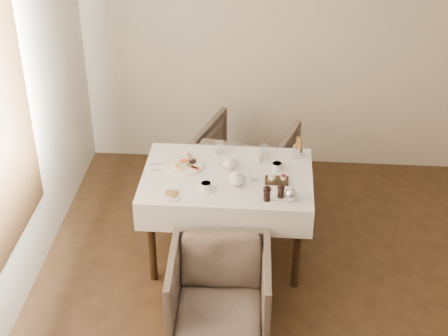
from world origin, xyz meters
The scene contains 20 objects.
table centered at (-0.80, 0.98, 0.64)m, with size 1.28×0.88×0.75m.
armchair_near centered at (-0.79, 0.15, 0.32)m, with size 0.68×0.70×0.64m, color #463B33.
armchair_far centered at (-0.70, 1.79, 0.36)m, with size 0.76×0.78×0.71m, color #463B33.
breakfast_plate centered at (-1.14, 1.09, 0.77)m, with size 0.30×0.30×0.04m.
side_plate centered at (-1.20, 0.66, 0.76)m, with size 0.18×0.17×0.02m.
teapot_centre centered at (-0.79, 1.06, 0.81)m, with size 0.15×0.11×0.12m, color white, non-canonical shape.
teapot_front centered at (-0.72, 0.84, 0.82)m, with size 0.16×0.12×0.13m, color white, non-canonical shape.
creamer centered at (-0.57, 1.20, 0.80)m, with size 0.07×0.07×0.08m, color white.
teacup_near centered at (-0.94, 0.76, 0.78)m, with size 0.13×0.13×0.06m.
teacup_far centered at (-0.43, 1.07, 0.78)m, with size 0.13×0.13×0.06m.
glass_left centered at (-0.89, 1.31, 0.81)m, with size 0.07×0.07×0.10m, color silver.
glass_mid centered at (-0.60, 0.92, 0.80)m, with size 0.06×0.06×0.09m, color silver.
glass_right centered at (-0.53, 1.28, 0.80)m, with size 0.07×0.07×0.09m, color silver.
condiment_board centered at (-0.43, 0.92, 0.77)m, with size 0.17×0.12×0.04m.
pepper_mill_left centered at (-0.49, 0.66, 0.82)m, with size 0.06×0.06×0.12m, color black, non-canonical shape.
pepper_mill_right centered at (-0.40, 0.71, 0.81)m, with size 0.05×0.05×0.11m, color black, non-canonical shape.
silver_pot centered at (-0.33, 0.67, 0.81)m, with size 0.11×0.09×0.12m, color white, non-canonical shape.
fries_cup centered at (-0.27, 1.29, 0.83)m, with size 0.08×0.08×0.17m.
cutlery_fork centered at (-1.31, 1.10, 0.76)m, with size 0.02×0.19×0.00m, color silver.
cutlery_knife centered at (-1.29, 0.99, 0.76)m, with size 0.02×0.20×0.00m, color silver.
Camera 1 is at (-0.48, -3.38, 3.50)m, focal length 55.00 mm.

